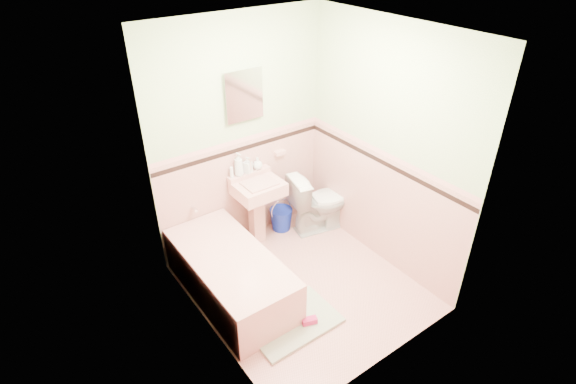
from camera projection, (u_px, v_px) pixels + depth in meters
floor at (302, 286)px, 4.60m from camera, size 2.20×2.20×0.00m
ceiling at (308, 31)px, 3.29m from camera, size 2.20×2.20×0.00m
wall_back at (240, 137)px, 4.70m from camera, size 2.50×0.00×2.50m
wall_front at (400, 243)px, 3.18m from camera, size 2.50×0.00×2.50m
wall_left at (201, 218)px, 3.44m from camera, size 0.00×2.50×2.50m
wall_right at (385, 150)px, 4.44m from camera, size 0.00×2.50×2.50m
wainscot_back at (244, 191)px, 5.03m from camera, size 2.00×0.00×2.00m
wainscot_front at (388, 308)px, 3.53m from camera, size 2.00×0.00×2.00m
wainscot_left at (210, 281)px, 3.79m from camera, size 0.00×2.20×2.20m
wainscot_right at (377, 206)px, 4.78m from camera, size 0.00×2.20×2.20m
accent_back at (242, 149)px, 4.76m from camera, size 2.00×0.00×2.00m
accent_front at (396, 256)px, 3.26m from camera, size 2.00×0.00×2.00m
accent_left at (205, 231)px, 3.52m from camera, size 0.00×2.20×2.20m
accent_right at (382, 162)px, 4.50m from camera, size 0.00×2.20×2.20m
cap_back at (241, 140)px, 4.71m from camera, size 2.00×0.00×2.00m
cap_front at (398, 245)px, 3.21m from camera, size 2.00×0.00×2.00m
cap_left at (204, 220)px, 3.47m from camera, size 0.00×2.20×2.20m
cap_right at (384, 153)px, 4.45m from camera, size 0.00×2.20×2.20m
bathtub at (231, 276)px, 4.39m from camera, size 0.70×1.50×0.45m
tub_faucet at (194, 208)px, 4.68m from camera, size 0.04×0.12×0.04m
sink at (259, 214)px, 5.01m from camera, size 0.51×0.48×0.79m
sink_faucet at (251, 165)px, 4.82m from camera, size 0.02×0.02×0.10m
medicine_cabinet at (244, 95)px, 4.47m from camera, size 0.37×0.04×0.47m
soap_dish at (280, 152)px, 5.07m from camera, size 0.13×0.07×0.04m
soap_bottle_left at (239, 164)px, 4.77m from camera, size 0.11×0.11×0.26m
soap_bottle_mid at (247, 165)px, 4.84m from camera, size 0.11×0.11×0.18m
soap_bottle_right at (257, 163)px, 4.92m from camera, size 0.12×0.12×0.14m
tube at (232, 172)px, 4.76m from camera, size 0.05×0.05×0.12m
toilet at (320, 201)px, 5.28m from camera, size 0.79×0.55×0.73m
bucket at (281, 219)px, 5.38m from camera, size 0.35×0.35×0.27m
bath_mat at (292, 322)px, 4.17m from camera, size 0.83×0.55×0.03m
shoe at (309, 321)px, 4.12m from camera, size 0.15×0.11×0.06m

